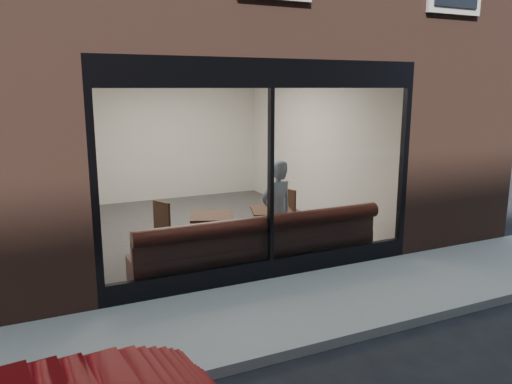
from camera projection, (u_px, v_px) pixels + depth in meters
name	position (u px, v px, depth m)	size (l,w,h in m)	color
ground	(351.00, 339.00, 5.68)	(120.00, 120.00, 0.00)	black
sidewalk_near	(306.00, 304.00, 6.57)	(40.00, 2.00, 0.01)	gray
kerb_near	(354.00, 336.00, 5.63)	(40.00, 0.10, 0.12)	gray
host_building_pier_right	(294.00, 131.00, 14.00)	(2.50, 12.00, 3.20)	brown
host_building_backfill	(137.00, 128.00, 15.09)	(5.00, 6.00, 3.20)	brown
cafe_floor	(205.00, 228.00, 10.11)	(6.00, 6.00, 0.00)	#2D2D30
cafe_ceiling	(201.00, 67.00, 9.45)	(6.00, 6.00, 0.00)	white
cafe_wall_back	(163.00, 137.00, 12.43)	(5.00, 5.00, 0.00)	silver
cafe_wall_left	(68.00, 158.00, 8.74)	(6.00, 6.00, 0.00)	silver
cafe_wall_right	(312.00, 144.00, 10.82)	(6.00, 6.00, 0.00)	silver
storefront_kick	(270.00, 268.00, 7.47)	(5.00, 0.10, 0.30)	black
storefront_header	(271.00, 73.00, 6.88)	(5.00, 0.10, 0.40)	black
storefront_mullion	(271.00, 177.00, 7.18)	(0.06, 0.10, 2.50)	black
storefront_glass	(272.00, 177.00, 7.15)	(4.80, 4.80, 0.00)	white
banquette	(259.00, 256.00, 7.81)	(4.00, 0.55, 0.45)	#3E1D16
person	(276.00, 212.00, 8.02)	(0.61, 0.40, 1.68)	#98B4D0
cafe_table_left	(212.00, 216.00, 8.16)	(0.69, 0.69, 0.04)	black
cafe_table_right	(272.00, 211.00, 8.52)	(0.67, 0.67, 0.04)	black
cafe_chair_left	(154.00, 245.00, 8.28)	(0.40, 0.40, 0.04)	black
cafe_chair_right	(280.00, 227.00, 9.33)	(0.42, 0.42, 0.04)	black
wall_poster	(75.00, 163.00, 8.08)	(0.02, 0.56, 0.75)	white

